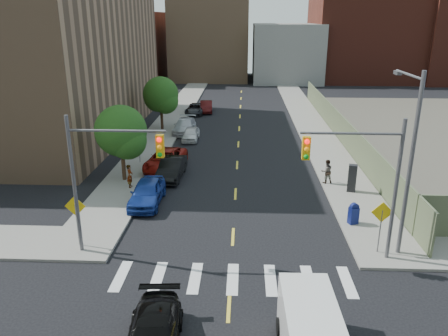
# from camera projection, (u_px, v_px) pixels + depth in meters

# --- Properties ---
(sidewalk_nw) EXTENTS (3.50, 73.00, 0.15)m
(sidewalk_nw) POSITION_uv_depth(u_px,v_px,m) (179.00, 109.00, 55.35)
(sidewalk_nw) COLOR gray
(sidewalk_nw) RESTS_ON ground
(sidewalk_ne) EXTENTS (3.50, 73.00, 0.15)m
(sidewalk_ne) POSITION_uv_depth(u_px,v_px,m) (302.00, 110.00, 54.66)
(sidewalk_ne) COLOR gray
(sidewalk_ne) RESTS_ON ground
(fence_north) EXTENTS (0.12, 44.00, 2.50)m
(fence_north) POSITION_uv_depth(u_px,v_px,m) (340.00, 127.00, 41.45)
(fence_north) COLOR #576043
(fence_north) RESTS_ON ground
(building_nw) EXTENTS (22.00, 30.00, 16.00)m
(building_nw) POSITION_uv_depth(u_px,v_px,m) (14.00, 51.00, 42.53)
(building_nw) COLOR #8C6B4C
(building_nw) RESTS_ON ground
(bg_bldg_west) EXTENTS (14.00, 18.00, 12.00)m
(bg_bldg_west) POSITION_uv_depth(u_px,v_px,m) (124.00, 46.00, 80.93)
(bg_bldg_west) COLOR #592319
(bg_bldg_west) RESTS_ON ground
(bg_bldg_midwest) EXTENTS (14.00, 16.00, 15.00)m
(bg_bldg_midwest) POSITION_uv_depth(u_px,v_px,m) (211.00, 38.00, 81.62)
(bg_bldg_midwest) COLOR #8C6B4C
(bg_bldg_midwest) RESTS_ON ground
(bg_bldg_center) EXTENTS (12.00, 16.00, 10.00)m
(bg_bldg_center) POSITION_uv_depth(u_px,v_px,m) (286.00, 52.00, 79.93)
(bg_bldg_center) COLOR gray
(bg_bldg_center) RESTS_ON ground
(bg_bldg_east) EXTENTS (18.00, 18.00, 16.00)m
(bg_bldg_east) POSITION_uv_depth(u_px,v_px,m) (362.00, 35.00, 80.21)
(bg_bldg_east) COLOR #592319
(bg_bldg_east) RESTS_ON ground
(signal_nw) EXTENTS (4.59, 0.30, 7.00)m
(signal_nw) POSITION_uv_depth(u_px,v_px,m) (104.00, 168.00, 20.31)
(signal_nw) COLOR #59595E
(signal_nw) RESTS_ON ground
(signal_ne) EXTENTS (4.59, 0.30, 7.00)m
(signal_ne) POSITION_uv_depth(u_px,v_px,m) (364.00, 172.00, 19.77)
(signal_ne) COLOR #59595E
(signal_ne) RESTS_ON ground
(streetlight_ne) EXTENTS (0.25, 3.70, 9.00)m
(streetlight_ne) POSITION_uv_depth(u_px,v_px,m) (409.00, 152.00, 20.30)
(streetlight_ne) COLOR #59595E
(streetlight_ne) RESTS_ON ground
(warn_sign_nw) EXTENTS (1.06, 0.06, 2.83)m
(warn_sign_nw) POSITION_uv_depth(u_px,v_px,m) (76.00, 212.00, 21.69)
(warn_sign_nw) COLOR #59595E
(warn_sign_nw) RESTS_ON ground
(warn_sign_ne) EXTENTS (1.06, 0.06, 2.83)m
(warn_sign_ne) POSITION_uv_depth(u_px,v_px,m) (382.00, 218.00, 21.02)
(warn_sign_ne) COLOR #59595E
(warn_sign_ne) RESTS_ON ground
(warn_sign_midwest) EXTENTS (1.06, 0.06, 2.83)m
(warn_sign_midwest) POSITION_uv_depth(u_px,v_px,m) (139.00, 140.00, 34.43)
(warn_sign_midwest) COLOR #59595E
(warn_sign_midwest) RESTS_ON ground
(tree_west_near) EXTENTS (3.66, 3.64, 5.52)m
(tree_west_near) POSITION_uv_depth(u_px,v_px,m) (121.00, 134.00, 30.22)
(tree_west_near) COLOR #332114
(tree_west_near) RESTS_ON ground
(tree_west_far) EXTENTS (3.66, 3.64, 5.52)m
(tree_west_far) POSITION_uv_depth(u_px,v_px,m) (161.00, 97.00, 44.38)
(tree_west_far) COLOR #332114
(tree_west_far) RESTS_ON ground
(parked_car_blue) EXTENTS (1.84, 4.56, 1.55)m
(parked_car_blue) POSITION_uv_depth(u_px,v_px,m) (147.00, 192.00, 27.29)
(parked_car_blue) COLOR navy
(parked_car_blue) RESTS_ON ground
(parked_car_black) EXTENTS (1.74, 4.55, 1.48)m
(parked_car_black) POSITION_uv_depth(u_px,v_px,m) (172.00, 168.00, 31.76)
(parked_car_black) COLOR black
(parked_car_black) RESTS_ON ground
(parked_car_red) EXTENTS (3.00, 5.62, 1.50)m
(parked_car_red) POSITION_uv_depth(u_px,v_px,m) (166.00, 160.00, 33.59)
(parked_car_red) COLOR maroon
(parked_car_red) RESTS_ON ground
(parked_car_silver) EXTENTS (2.11, 4.99, 1.44)m
(parked_car_silver) POSITION_uv_depth(u_px,v_px,m) (185.00, 126.00, 44.13)
(parked_car_silver) COLOR #B7B9C0
(parked_car_silver) RESTS_ON ground
(parked_car_white) EXTENTS (1.55, 3.68, 1.24)m
(parked_car_white) POSITION_uv_depth(u_px,v_px,m) (191.00, 134.00, 41.50)
(parked_car_white) COLOR silver
(parked_car_white) RESTS_ON ground
(parked_car_maroon) EXTENTS (1.76, 4.24, 1.37)m
(parked_car_maroon) POSITION_uv_depth(u_px,v_px,m) (206.00, 107.00, 53.83)
(parked_car_maroon) COLOR #3E0C0C
(parked_car_maroon) RESTS_ON ground
(parked_car_grey) EXTENTS (2.35, 4.62, 1.25)m
(parked_car_grey) POSITION_uv_depth(u_px,v_px,m) (195.00, 109.00, 52.80)
(parked_car_grey) COLOR black
(parked_car_grey) RESTS_ON ground
(cargo_van) EXTENTS (2.04, 4.72, 2.14)m
(cargo_van) POSITION_uv_depth(u_px,v_px,m) (311.00, 335.00, 14.54)
(cargo_van) COLOR silver
(cargo_van) RESTS_ON ground
(mailbox) EXTENTS (0.61, 0.54, 1.24)m
(mailbox) POSITION_uv_depth(u_px,v_px,m) (354.00, 214.00, 24.40)
(mailbox) COLOR #0E1755
(mailbox) RESTS_ON sidewalk_ne
(payphone) EXTENTS (0.65, 0.57, 1.85)m
(payphone) POSITION_uv_depth(u_px,v_px,m) (352.00, 178.00, 28.84)
(payphone) COLOR black
(payphone) RESTS_ON sidewalk_ne
(pedestrian_west) EXTENTS (0.42, 0.61, 1.61)m
(pedestrian_west) POSITION_uv_depth(u_px,v_px,m) (130.00, 176.00, 29.57)
(pedestrian_west) COLOR gray
(pedestrian_west) RESTS_ON sidewalk_nw
(pedestrian_east) EXTENTS (0.94, 0.80, 1.69)m
(pedestrian_east) POSITION_uv_depth(u_px,v_px,m) (327.00, 171.00, 30.35)
(pedestrian_east) COLOR gray
(pedestrian_east) RESTS_ON sidewalk_ne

